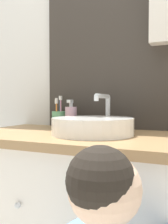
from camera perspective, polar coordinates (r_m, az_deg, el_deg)
wall_back at (r=1.38m, az=13.23°, el=13.01°), size 3.20×0.18×2.50m
sink_basin at (r=1.10m, az=2.16°, el=-3.06°), size 0.36×0.41×0.18m
toothbrush_holder at (r=1.41m, az=-5.81°, el=-1.48°), size 0.08×0.08×0.18m
soap_dispenser at (r=1.34m, az=-3.00°, el=-1.19°), size 0.06×0.06×0.15m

